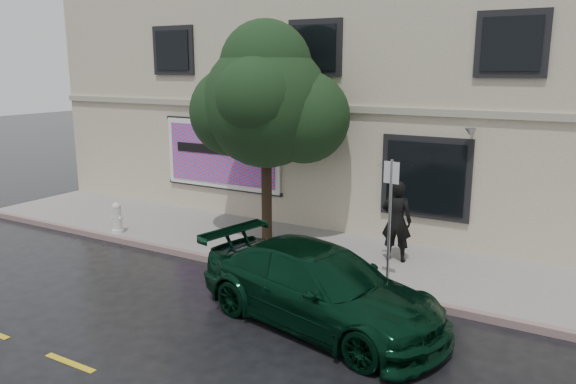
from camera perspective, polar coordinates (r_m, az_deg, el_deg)
The scene contains 12 objects.
ground at distance 12.35m, azimuth -8.37°, elevation -9.88°, with size 90.00×90.00×0.00m, color black.
sidewalk at distance 14.83m, azimuth -0.52°, elevation -5.55°, with size 20.00×3.50×0.15m, color gray.
curb at distance 13.44m, azimuth -4.37°, elevation -7.54°, with size 20.00×0.18×0.16m, color slate.
road_marking at distance 10.14m, azimuth -21.26°, elevation -15.87°, with size 19.00×0.12×0.01m, color gold.
building at distance 19.29m, azimuth 8.33°, elevation 8.91°, with size 20.00×8.12×7.00m.
billboard at distance 17.47m, azimuth -6.78°, elevation 3.81°, with size 4.30×0.16×2.20m.
car at distance 10.50m, azimuth 3.24°, elevation -9.61°, with size 2.21×5.01×1.46m, color black.
pedestrian at distance 13.53m, azimuth 10.97°, elevation -2.91°, with size 0.72×0.47×1.96m, color black.
umbrella at distance 13.24m, azimuth 11.21°, elevation 2.81°, with size 1.05×1.05×0.77m, color black.
street_tree at distance 14.67m, azimuth -2.26°, elevation 8.85°, with size 3.29×3.29×5.25m.
fire_hydrant at distance 16.39m, azimuth -16.97°, elevation -2.54°, with size 0.36×0.33×0.87m.
sign_pole at distance 11.58m, azimuth 10.31°, elevation -2.16°, with size 0.34×0.07×2.74m.
Camera 1 is at (7.22, -8.86, 4.69)m, focal length 35.00 mm.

